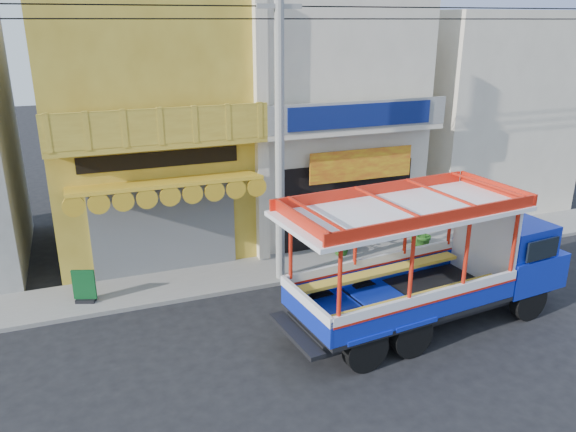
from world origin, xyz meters
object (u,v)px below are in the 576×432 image
(potted_plant_c, at_px, (418,233))
(potted_plant_b, at_px, (422,233))
(songthaew_truck, at_px, (446,259))
(potted_plant_a, at_px, (341,240))
(green_sign, at_px, (85,289))
(utility_pole, at_px, (285,109))

(potted_plant_c, bearing_deg, potted_plant_b, 1.75)
(songthaew_truck, xyz_separation_m, potted_plant_c, (2.05, 4.18, -1.09))
(songthaew_truck, height_order, potted_plant_a, songthaew_truck)
(songthaew_truck, relative_size, green_sign, 8.30)
(potted_plant_a, xyz_separation_m, potted_plant_c, (2.68, -0.33, 0.01))
(utility_pole, relative_size, green_sign, 30.29)
(utility_pole, xyz_separation_m, potted_plant_b, (4.93, 0.34, -4.35))
(potted_plant_c, bearing_deg, utility_pole, -72.32)
(songthaew_truck, height_order, green_sign, songthaew_truck)
(utility_pole, bearing_deg, potted_plant_b, 3.92)
(potted_plant_a, bearing_deg, utility_pole, 153.87)
(green_sign, distance_m, potted_plant_a, 7.86)
(potted_plant_a, relative_size, potted_plant_b, 0.81)
(utility_pole, bearing_deg, green_sign, 175.48)
(potted_plant_a, bearing_deg, green_sign, 135.09)
(utility_pole, height_order, green_sign, utility_pole)
(utility_pole, height_order, potted_plant_b, utility_pole)
(potted_plant_a, bearing_deg, songthaew_truck, -130.61)
(potted_plant_b, bearing_deg, potted_plant_a, 55.58)
(green_sign, relative_size, potted_plant_a, 1.01)
(utility_pole, bearing_deg, songthaew_truck, -50.62)
(songthaew_truck, relative_size, potted_plant_c, 8.16)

